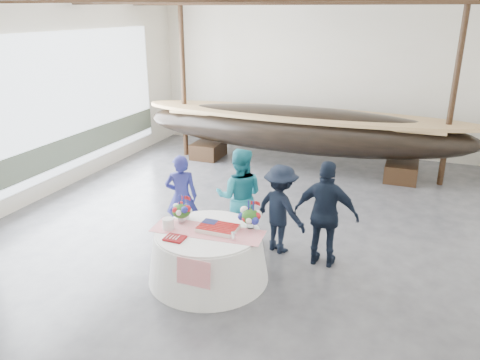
% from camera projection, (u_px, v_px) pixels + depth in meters
% --- Properties ---
extents(floor, '(10.00, 12.00, 0.01)m').
position_uv_depth(floor, '(251.00, 229.00, 9.18)').
color(floor, '#3D3D42').
rests_on(floor, ground).
extents(wall_back, '(10.00, 0.02, 4.50)m').
position_uv_depth(wall_back, '(321.00, 75.00, 13.66)').
color(wall_back, silver).
rests_on(wall_back, ground).
extents(wall_left, '(0.02, 12.00, 4.50)m').
position_uv_depth(wall_left, '(34.00, 98.00, 10.09)').
color(wall_left, silver).
rests_on(wall_left, ground).
extents(pavilion_structure, '(9.80, 11.76, 4.50)m').
position_uv_depth(pavilion_structure, '(266.00, 13.00, 8.43)').
color(pavilion_structure, black).
rests_on(pavilion_structure, ground).
extents(open_bay, '(0.03, 7.00, 3.20)m').
position_uv_depth(open_bay, '(70.00, 109.00, 11.10)').
color(open_bay, silver).
rests_on(open_bay, ground).
extents(longboat_display, '(8.91, 1.78, 1.67)m').
position_uv_depth(longboat_display, '(299.00, 129.00, 12.39)').
color(longboat_display, black).
rests_on(longboat_display, ground).
extents(banquet_table, '(1.91, 1.91, 0.82)m').
position_uv_depth(banquet_table, '(208.00, 255.00, 7.40)').
color(banquet_table, white).
rests_on(banquet_table, ground).
extents(tabletop_items, '(1.80, 1.03, 0.40)m').
position_uv_depth(tabletop_items, '(210.00, 218.00, 7.36)').
color(tabletop_items, red).
rests_on(tabletop_items, banquet_table).
extents(guest_woman_blue, '(0.70, 0.60, 1.62)m').
position_uv_depth(guest_woman_blue, '(182.00, 197.00, 8.62)').
color(guest_woman_blue, navy).
rests_on(guest_woman_blue, ground).
extents(guest_woman_teal, '(1.02, 0.89, 1.79)m').
position_uv_depth(guest_woman_teal, '(240.00, 196.00, 8.40)').
color(guest_woman_teal, teal).
rests_on(guest_woman_teal, ground).
extents(guest_man_left, '(1.19, 0.97, 1.60)m').
position_uv_depth(guest_man_left, '(280.00, 209.00, 8.12)').
color(guest_man_left, black).
rests_on(guest_man_left, ground).
extents(guest_man_right, '(1.07, 0.46, 1.82)m').
position_uv_depth(guest_man_right, '(326.00, 214.00, 7.63)').
color(guest_man_right, black).
rests_on(guest_man_right, ground).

